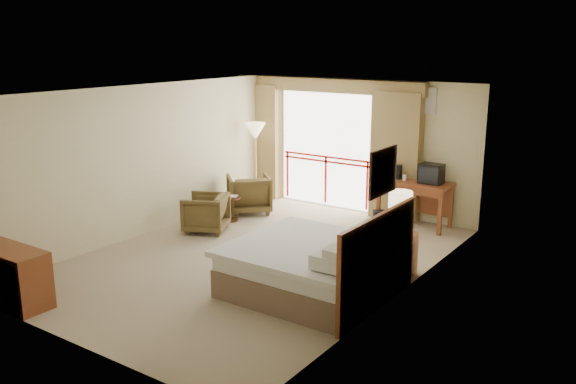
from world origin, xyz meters
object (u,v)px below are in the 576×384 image
Objects in this scene: armchair_near at (206,231)px; floor_lamp at (255,134)px; wastebasket at (378,218)px; side_table at (230,204)px; bed at (316,266)px; armchair_far at (249,212)px; tv at (431,174)px; dresser at (11,277)px; nightstand at (397,255)px; desk at (416,191)px; table_lamp at (400,202)px.

floor_lamp is at bearing 166.84° from armchair_near.
side_table is (-2.54, -1.37, 0.18)m from wastebasket.
wastebasket is at bearing 101.52° from bed.
tv is at bearing 150.03° from armchair_far.
armchair_near is 0.84m from side_table.
dresser is at bearing 45.34° from armchair_far.
nightstand is 3.84m from armchair_near.
bed reaches higher than armchair_far.
bed is at bearing 43.46° from armchair_near.
desk is (-0.79, 2.56, 0.35)m from nightstand.
armchair_far is (-3.29, 2.68, -0.38)m from bed.
table_lamp reaches higher than tv.
side_table reaches higher than armchair_far.
table_lamp is 0.36× the size of floor_lamp.
tv is at bearing 87.14° from bed.
dresser is (-2.44, -6.01, 0.24)m from wastebasket.
table_lamp is at bearing -10.48° from side_table.
desk is (-0.79, 2.51, -0.46)m from table_lamp.
side_table is at bearing 48.89° from armchair_far.
side_table is (0.06, -0.70, 0.33)m from armchair_far.
bed reaches higher than armchair_near.
tv is (-0.49, 2.44, -0.08)m from table_lamp.
floor_lamp is 6.13m from dresser.
armchair_far is at bearing 160.33° from table_lamp.
wastebasket is at bearing 0.06° from floor_lamp.
desk is at bearing 69.26° from dresser.
desk is 1.15× the size of dresser.
armchair_far is 1.47m from armchair_near.
table_lamp is 2.11× the size of wastebasket.
dresser reaches higher than armchair_near.
wastebasket is (-0.87, -0.35, -0.91)m from tv.
desk is 0.49m from tv.
tv reaches higher than armchair_far.
armchair_far is 0.49× the size of floor_lamp.
armchair_far is 1.78× the size of side_table.
armchair_far is at bearing 140.87° from bed.
nightstand is 4.24m from armchair_far.
desk is 4.03m from armchair_near.
side_table is at bearing 148.45° from bed.
tv reaches higher than wastebasket.
armchair_near is at bearing -141.92° from tv.
bed is 3.78m from side_table.
tv reaches higher than nightstand.
table_lamp is (0.00, 0.05, 0.81)m from nightstand.
dresser is at bearing -25.18° from armchair_near.
side_table is at bearing -151.65° from wastebasket.
wastebasket is 6.49m from dresser.
table_lamp is 4.80m from floor_lamp.
wastebasket is at bearing 72.25° from dresser.
nightstand is 0.49× the size of desk.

